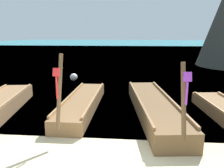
{
  "coord_description": "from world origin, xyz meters",
  "views": [
    {
      "loc": [
        0.78,
        -4.93,
        3.34
      ],
      "look_at": [
        0.0,
        3.87,
        1.38
      ],
      "focal_mm": 36.52,
      "sensor_mm": 36.0,
      "label": 1
    }
  ],
  "objects": [
    {
      "name": "longtail_boat_red_ribbon",
      "position": [
        -1.41,
        4.68,
        0.29
      ],
      "size": [
        1.23,
        6.4,
        2.76
      ],
      "color": "brown",
      "rests_on": "ground"
    },
    {
      "name": "sea_water",
      "position": [
        0.0,
        61.87,
        0.0
      ],
      "size": [
        120.0,
        120.0,
        0.0
      ],
      "primitive_type": "plane",
      "color": "teal",
      "rests_on": "ground"
    },
    {
      "name": "longtail_boat_violet_ribbon",
      "position": [
        1.72,
        4.32,
        0.34
      ],
      "size": [
        2.17,
        7.22,
        2.64
      ],
      "color": "brown",
      "rests_on": "ground"
    },
    {
      "name": "mooring_buoy_near",
      "position": [
        -3.41,
        10.93,
        0.27
      ],
      "size": [
        0.54,
        0.54,
        0.54
      ],
      "color": "white",
      "rests_on": "sea_water"
    }
  ]
}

